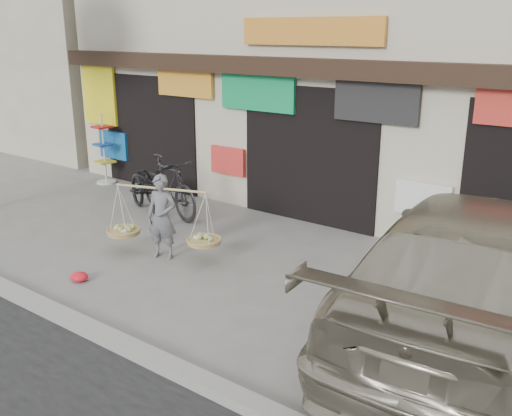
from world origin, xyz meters
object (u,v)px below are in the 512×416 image
Objects in this scene: bike_1 at (168,186)px; display_rack at (104,155)px; street_vendor at (162,221)px; bike_0 at (148,189)px; suv at (482,268)px.

display_rack is at bearing 88.34° from bike_1.
bike_0 is (-1.96, 1.49, -0.10)m from street_vendor.
display_rack is (-9.79, 2.05, -0.19)m from suv.
bike_0 is at bearing 124.06° from street_vendor.
suv is at bearing -12.13° from street_vendor.
bike_0 is 0.45m from bike_1.
display_rack is at bearing -15.84° from suv.
suv is (7.00, -0.90, 0.34)m from bike_0.
street_vendor is at bearing -122.77° from bike_1.
suv reaches higher than display_rack.
bike_0 is 1.21× the size of display_rack.
bike_0 is 7.06m from suv.
bike_1 reaches higher than bike_0.
bike_0 is at bearing 136.52° from bike_1.
display_rack reaches higher than street_vendor.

